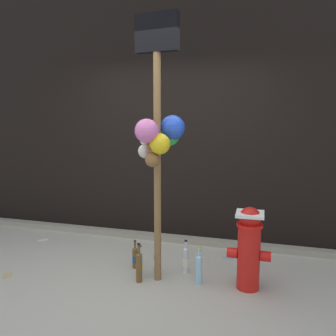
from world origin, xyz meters
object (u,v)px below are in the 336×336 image
(bottle_5, at_px, (157,262))
(bottle_1, at_px, (186,260))
(bottle_4, at_px, (139,266))
(bottle_3, at_px, (140,265))
(fire_hydrant, at_px, (249,246))
(bottle_0, at_px, (135,257))
(bottle_2, at_px, (199,268))
(memorial_post, at_px, (160,124))

(bottle_5, bearing_deg, bottle_1, 25.21)
(bottle_4, bearing_deg, bottle_3, 104.37)
(fire_hydrant, distance_m, bottle_0, 1.29)
(fire_hydrant, height_order, bottle_2, fire_hydrant)
(bottle_1, bearing_deg, memorial_post, -130.99)
(bottle_3, bearing_deg, bottle_1, 29.02)
(memorial_post, bearing_deg, bottle_1, 49.01)
(fire_hydrant, distance_m, bottle_5, 1.01)
(bottle_0, relative_size, bottle_5, 0.93)
(bottle_4, bearing_deg, bottle_0, 118.06)
(bottle_5, bearing_deg, memorial_post, -54.82)
(memorial_post, distance_m, bottle_4, 1.46)
(fire_hydrant, relative_size, bottle_1, 2.29)
(bottle_1, height_order, bottle_5, bottle_1)
(fire_hydrant, height_order, bottle_4, fire_hydrant)
(bottle_4, height_order, bottle_5, bottle_4)
(bottle_1, distance_m, bottle_4, 0.54)
(fire_hydrant, height_order, bottle_0, fire_hydrant)
(memorial_post, xyz_separation_m, bottle_1, (0.21, 0.25, -1.47))
(fire_hydrant, xyz_separation_m, bottle_4, (-1.08, -0.17, -0.26))
(bottle_1, bearing_deg, bottle_0, -174.48)
(bottle_1, relative_size, bottle_4, 0.88)
(memorial_post, height_order, bottle_1, memorial_post)
(memorial_post, distance_m, bottle_2, 1.50)
(bottle_4, xyz_separation_m, bottle_5, (0.12, 0.22, -0.03))
(fire_hydrant, height_order, bottle_5, fire_hydrant)
(bottle_5, bearing_deg, bottle_4, -118.47)
(memorial_post, height_order, fire_hydrant, memorial_post)
(bottle_3, relative_size, bottle_5, 1.00)
(bottle_0, xyz_separation_m, bottle_1, (0.57, 0.06, 0.02))
(bottle_1, relative_size, bottle_2, 0.92)
(memorial_post, xyz_separation_m, fire_hydrant, (0.89, 0.06, -1.18))
(memorial_post, bearing_deg, bottle_4, -150.47)
(memorial_post, distance_m, bottle_1, 1.50)
(fire_hydrant, bearing_deg, bottle_2, -175.22)
(bottle_2, bearing_deg, fire_hydrant, 4.78)
(bottle_1, bearing_deg, bottle_3, -150.98)
(bottle_0, height_order, bottle_3, bottle_3)
(fire_hydrant, relative_size, bottle_2, 2.09)
(fire_hydrant, xyz_separation_m, bottle_1, (-0.67, 0.18, -0.29))
(bottle_0, xyz_separation_m, bottle_5, (0.28, -0.08, 0.01))
(bottle_2, relative_size, bottle_3, 1.14)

